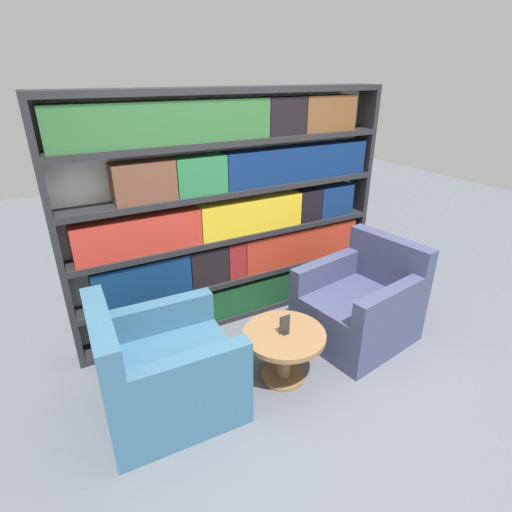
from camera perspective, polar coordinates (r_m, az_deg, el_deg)
The scene contains 6 objects.
ground_plane at distance 3.25m, azimuth 8.40°, elevation -19.26°, with size 14.00×14.00×0.00m, color slate.
bookshelf at distance 3.70m, azimuth -3.18°, elevation 6.08°, with size 3.03×0.30×2.14m.
armchair_left at distance 3.01m, azimuth -13.02°, elevation -16.05°, with size 0.95×0.85×0.90m.
armchair_right at distance 3.77m, azimuth 14.60°, elevation -6.96°, with size 1.04×0.95×0.90m.
coffee_table at distance 3.19m, azimuth 4.00°, elevation -12.67°, with size 0.64×0.64×0.43m.
table_sign at distance 3.08m, azimuth 4.11°, elevation -9.90°, with size 0.09×0.06×0.15m.
Camera 1 is at (-1.51, -1.80, 2.25)m, focal length 28.00 mm.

